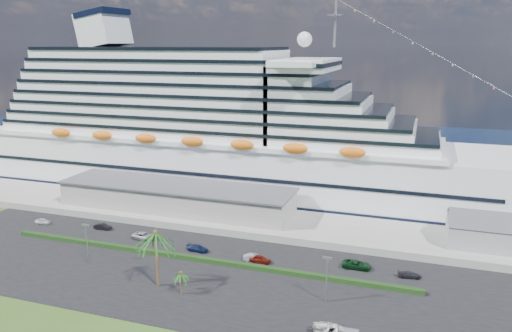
% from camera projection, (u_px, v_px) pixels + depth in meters
% --- Properties ---
extents(ground, '(420.00, 420.00, 0.00)m').
position_uv_depth(ground, '(199.00, 306.00, 83.89)').
color(ground, '#354B19').
rests_on(ground, ground).
extents(asphalt_lot, '(140.00, 38.00, 0.12)m').
position_uv_depth(asphalt_lot, '(224.00, 277.00, 93.99)').
color(asphalt_lot, black).
rests_on(asphalt_lot, ground).
extents(wharf, '(240.00, 20.00, 1.80)m').
position_uv_depth(wharf, '(269.00, 222.00, 120.45)').
color(wharf, gray).
rests_on(wharf, ground).
extents(water, '(420.00, 160.00, 0.02)m').
position_uv_depth(water, '(335.00, 152.00, 203.42)').
color(water, black).
rests_on(water, ground).
extents(cruise_ship, '(191.00, 38.00, 54.00)m').
position_uv_depth(cruise_ship, '(224.00, 136.00, 145.45)').
color(cruise_ship, silver).
rests_on(cruise_ship, ground).
extents(terminal_building, '(61.00, 15.00, 6.30)m').
position_uv_depth(terminal_building, '(176.00, 196.00, 127.26)').
color(terminal_building, gray).
rests_on(terminal_building, wharf).
extents(port_shed, '(24.00, 12.31, 7.37)m').
position_uv_depth(port_shed, '(509.00, 235.00, 103.41)').
color(port_shed, gray).
rests_on(port_shed, wharf).
extents(hedge, '(88.00, 1.10, 0.90)m').
position_uv_depth(hedge, '(197.00, 259.00, 100.96)').
color(hedge, black).
rests_on(hedge, asphalt_lot).
extents(lamp_post_left, '(1.60, 0.35, 8.27)m').
position_uv_depth(lamp_post_left, '(87.00, 239.00, 98.69)').
color(lamp_post_left, gray).
rests_on(lamp_post_left, asphalt_lot).
extents(lamp_post_right, '(1.60, 0.35, 8.27)m').
position_uv_depth(lamp_post_right, '(327.00, 274.00, 83.73)').
color(lamp_post_right, gray).
rests_on(lamp_post_right, asphalt_lot).
extents(palm_tall, '(8.82, 8.82, 11.13)m').
position_uv_depth(palm_tall, '(156.00, 239.00, 88.48)').
color(palm_tall, '#47301E').
rests_on(palm_tall, ground).
extents(palm_short, '(3.53, 3.53, 4.56)m').
position_uv_depth(palm_short, '(181.00, 276.00, 86.71)').
color(palm_short, '#47301E').
rests_on(palm_short, ground).
extents(parked_car_0, '(4.06, 1.97, 1.33)m').
position_uv_depth(parked_car_0, '(43.00, 221.00, 121.53)').
color(parked_car_0, silver).
rests_on(parked_car_0, asphalt_lot).
extents(parked_car_1, '(4.29, 1.73, 1.39)m').
position_uv_depth(parked_car_1, '(103.00, 226.00, 118.01)').
color(parked_car_1, black).
rests_on(parked_car_1, asphalt_lot).
extents(parked_car_2, '(5.77, 2.99, 1.55)m').
position_uv_depth(parked_car_2, '(144.00, 236.00, 111.94)').
color(parked_car_2, '#A1A3AA').
rests_on(parked_car_2, asphalt_lot).
extents(parked_car_3, '(4.83, 2.23, 1.37)m').
position_uv_depth(parked_car_3, '(198.00, 248.00, 105.47)').
color(parked_car_3, '#131E45').
rests_on(parked_car_3, asphalt_lot).
extents(parked_car_4, '(4.45, 2.02, 1.48)m').
position_uv_depth(parked_car_4, '(260.00, 259.00, 100.08)').
color(parked_car_4, '#61140D').
rests_on(parked_car_4, asphalt_lot).
extents(parked_car_5, '(4.49, 2.27, 1.41)m').
position_uv_depth(parked_car_5, '(254.00, 258.00, 100.86)').
color(parked_car_5, '#A4A6AB').
rests_on(parked_car_5, asphalt_lot).
extents(parked_car_6, '(5.65, 2.63, 1.57)m').
position_uv_depth(parked_car_6, '(357.00, 265.00, 97.47)').
color(parked_car_6, black).
rests_on(parked_car_6, asphalt_lot).
extents(parked_car_7, '(4.41, 2.36, 1.22)m').
position_uv_depth(parked_car_7, '(409.00, 275.00, 93.64)').
color(parked_car_7, '#232328').
rests_on(parked_car_7, asphalt_lot).
extents(boat_trailer, '(6.41, 4.36, 1.82)m').
position_uv_depth(boat_trailer, '(331.00, 328.00, 74.92)').
color(boat_trailer, gray).
rests_on(boat_trailer, asphalt_lot).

